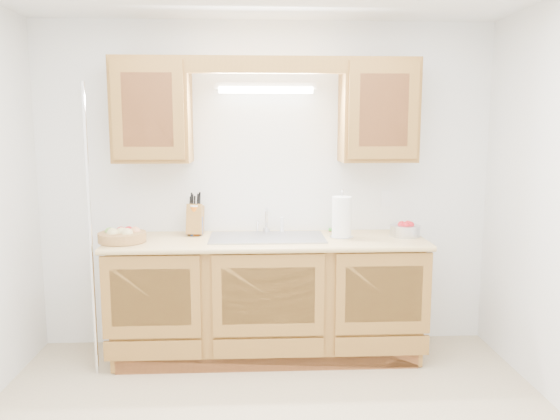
{
  "coord_description": "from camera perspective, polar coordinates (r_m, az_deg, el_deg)",
  "views": [
    {
      "loc": [
        -0.1,
        -2.73,
        1.69
      ],
      "look_at": [
        0.08,
        0.85,
        1.16
      ],
      "focal_mm": 35.0,
      "sensor_mm": 36.0,
      "label": 1
    }
  ],
  "objects": [
    {
      "name": "outlet_plate",
      "position": [
        4.39,
        11.05,
        1.18
      ],
      "size": [
        0.08,
        0.01,
        0.12
      ],
      "primitive_type": "cube",
      "color": "white",
      "rests_on": "room"
    },
    {
      "name": "orange_canister",
      "position": [
        4.16,
        -8.87,
        -1.03
      ],
      "size": [
        0.1,
        0.1,
        0.23
      ],
      "rotation": [
        0.0,
        0.0,
        0.33
      ],
      "color": "#D25C0B",
      "rests_on": "countertop"
    },
    {
      "name": "room",
      "position": [
        2.77,
        -0.76,
        -0.75
      ],
      "size": [
        3.52,
        3.5,
        2.5
      ],
      "color": "#C7B38F",
      "rests_on": "ground"
    },
    {
      "name": "upper_cabinet_right",
      "position": [
        4.17,
        10.21,
        10.13
      ],
      "size": [
        0.55,
        0.33,
        0.75
      ],
      "primitive_type": "cube",
      "color": "olive",
      "rests_on": "room"
    },
    {
      "name": "valance",
      "position": [
        3.95,
        -1.41,
        14.95
      ],
      "size": [
        2.2,
        0.05,
        0.12
      ],
      "primitive_type": "cube",
      "color": "olive",
      "rests_on": "room"
    },
    {
      "name": "upper_cabinet_left",
      "position": [
        4.14,
        -13.2,
        10.06
      ],
      "size": [
        0.55,
        0.33,
        0.75
      ],
      "primitive_type": "cube",
      "color": "olive",
      "rests_on": "room"
    },
    {
      "name": "sponge",
      "position": [
        4.29,
        5.8,
        -2.13
      ],
      "size": [
        0.11,
        0.08,
        0.02
      ],
      "rotation": [
        0.0,
        0.0,
        -0.17
      ],
      "color": "#CC333F",
      "rests_on": "countertop"
    },
    {
      "name": "wire_shelf_pole",
      "position": [
        3.89,
        -19.22,
        -2.28
      ],
      "size": [
        0.03,
        0.03,
        2.0
      ],
      "primitive_type": "cylinder",
      "color": "silver",
      "rests_on": "ground"
    },
    {
      "name": "apple_bowl",
      "position": [
        4.18,
        12.94,
        -2.01
      ],
      "size": [
        0.28,
        0.28,
        0.12
      ],
      "rotation": [
        0.0,
        0.0,
        -0.29
      ],
      "color": "silver",
      "rests_on": "countertop"
    },
    {
      "name": "fruit_basket",
      "position": [
        4.02,
        -16.16,
        -2.58
      ],
      "size": [
        0.38,
        0.38,
        0.1
      ],
      "rotation": [
        0.0,
        0.0,
        0.15
      ],
      "color": "#AF7F46",
      "rests_on": "countertop"
    },
    {
      "name": "knife_block",
      "position": [
        4.17,
        -8.85,
        -0.95
      ],
      "size": [
        0.13,
        0.2,
        0.33
      ],
      "rotation": [
        0.0,
        0.0,
        -0.08
      ],
      "color": "olive",
      "rests_on": "countertop"
    },
    {
      "name": "soap_bottle",
      "position": [
        4.18,
        -8.84,
        -1.14
      ],
      "size": [
        0.12,
        0.12,
        0.21
      ],
      "primitive_type": "imported",
      "rotation": [
        0.0,
        0.0,
        0.33
      ],
      "color": "blue",
      "rests_on": "countertop"
    },
    {
      "name": "sink",
      "position": [
        4.03,
        -1.35,
        -3.93
      ],
      "size": [
        0.84,
        0.46,
        0.36
      ],
      "color": "#9E9EA3",
      "rests_on": "countertop"
    },
    {
      "name": "paper_towel",
      "position": [
        4.02,
        6.47,
        -0.79
      ],
      "size": [
        0.18,
        0.18,
        0.36
      ],
      "rotation": [
        0.0,
        0.0,
        -0.35
      ],
      "color": "silver",
      "rests_on": "countertop"
    },
    {
      "name": "base_cabinets",
      "position": [
        4.13,
        -1.33,
        -9.22
      ],
      "size": [
        2.2,
        0.6,
        0.86
      ],
      "primitive_type": "cube",
      "color": "olive",
      "rests_on": "ground"
    },
    {
      "name": "fluorescent_fixture",
      "position": [
        4.16,
        -1.48,
        12.64
      ],
      "size": [
        0.76,
        0.08,
        0.08
      ],
      "color": "white",
      "rests_on": "room"
    },
    {
      "name": "countertop",
      "position": [
        4.0,
        -1.34,
        -3.27
      ],
      "size": [
        2.3,
        0.63,
        0.04
      ],
      "primitive_type": "cube",
      "color": "tan",
      "rests_on": "base_cabinets"
    }
  ]
}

